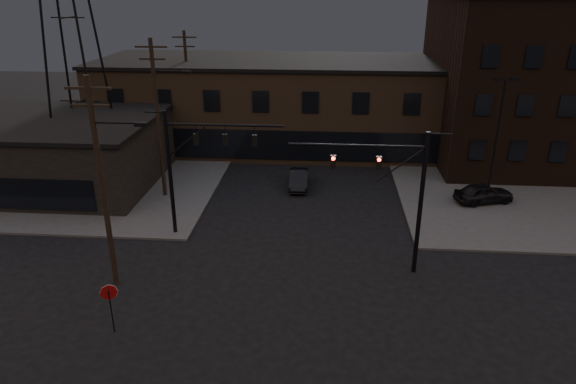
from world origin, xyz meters
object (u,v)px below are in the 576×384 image
Objects in this scene: parked_car_lot_b at (481,152)px; car_crossing at (299,179)px; parked_car_lot_a at (484,193)px; traffic_signal_near at (400,188)px; traffic_signal_far at (190,160)px; stop_sign at (109,297)px.

parked_car_lot_b is 17.62m from car_crossing.
traffic_signal_near is at bearing 126.20° from parked_car_lot_a.
parked_car_lot_b is at bearing 36.63° from traffic_signal_far.
car_crossing is at bearing 100.53° from parked_car_lot_b.
stop_sign is 26.54m from parked_car_lot_a.
stop_sign is 0.52× the size of parked_car_lot_b.
traffic_signal_near is at bearing -16.17° from traffic_signal_far.
parked_car_lot_a is (7.50, 9.90, -4.07)m from traffic_signal_near.
traffic_signal_near is 1.98× the size of car_crossing.
car_crossing is (7.37, 18.69, -1.18)m from stop_sign.
traffic_signal_far is 11.47m from car_crossing.
traffic_signal_far reaches higher than stop_sign.
traffic_signal_near is 12.57m from traffic_signal_far.
car_crossing is at bearing 68.47° from stop_sign.
stop_sign is (-1.28, -9.99, -3.17)m from traffic_signal_far.
stop_sign is at bearing -113.29° from car_crossing.
traffic_signal_near is 3.23× the size of stop_sign.
parked_car_lot_a is 10.22m from parked_car_lot_b.
parked_car_lot_b is at bearing 23.91° from car_crossing.
car_crossing is (-15.88, -7.63, -0.17)m from parked_car_lot_b.
stop_sign is at bearing -154.10° from traffic_signal_near.
traffic_signal_near is 22.54m from parked_car_lot_b.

